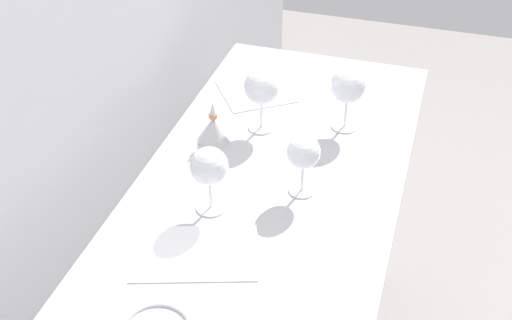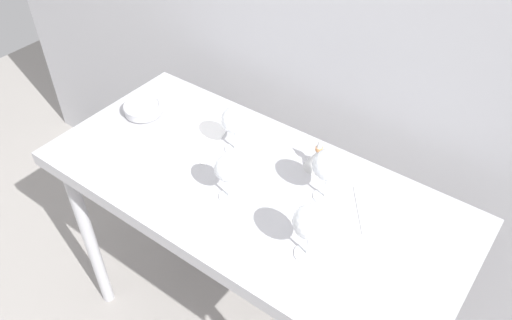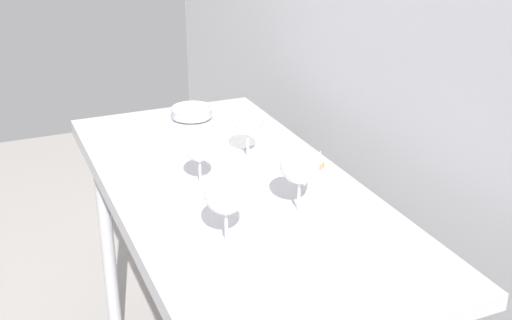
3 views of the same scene
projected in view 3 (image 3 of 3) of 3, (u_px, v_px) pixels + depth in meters
back_wall at (397, 24)px, 1.83m from camera, size 3.80×0.04×2.60m
steel_counter at (233, 219)px, 1.86m from camera, size 1.40×0.65×0.90m
wine_glass_far_right at (300, 166)px, 1.61m from camera, size 0.10×0.10×0.18m
wine_glass_near_right at (225, 195)px, 1.47m from camera, size 0.10×0.10×0.18m
wine_glass_near_center at (199, 148)px, 1.75m from camera, size 0.08×0.08×0.16m
wine_glass_far_left at (248, 121)px, 1.93m from camera, size 0.09×0.09×0.17m
tasting_sheet_upper at (363, 242)px, 1.53m from camera, size 0.28×0.28×0.00m
tasting_sheet_lower at (223, 142)px, 2.10m from camera, size 0.25×0.32×0.00m
tasting_bowl at (192, 112)px, 2.30m from camera, size 0.14×0.14×0.04m
decanter_funnel at (319, 178)px, 1.76m from camera, size 0.09×0.09×0.12m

